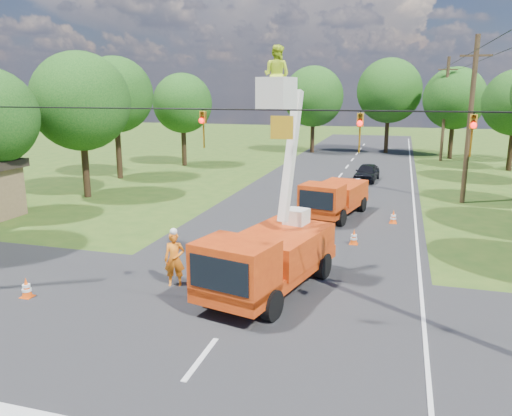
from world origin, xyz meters
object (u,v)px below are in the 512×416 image
(traffic_cone_3, at_px, (26,288))
(tree_far_b, at_px, (389,91))
(traffic_cone_6, at_px, (393,217))
(pole_right_far, at_px, (445,109))
(tree_far_c, at_px, (455,98))
(pole_right_mid, at_px, (470,120))
(distant_car, at_px, (367,172))
(traffic_cone_1, at_px, (314,258))
(traffic_cone_2, at_px, (354,237))
(ground_worker, at_px, (175,259))
(tree_left_e, at_px, (115,95))
(bucket_truck, at_px, (268,244))
(tree_far_a, at_px, (313,97))
(second_truck, at_px, (334,198))
(tree_left_d, at_px, (80,102))
(tree_left_f, at_px, (183,103))

(traffic_cone_3, height_order, tree_far_b, tree_far_b)
(traffic_cone_6, xyz_separation_m, tree_far_b, (-1.47, 31.52, 6.45))
(pole_right_far, xyz_separation_m, tree_far_c, (1.00, 2.00, 0.96))
(traffic_cone_6, height_order, pole_right_mid, pole_right_mid)
(distant_car, height_order, pole_right_mid, pole_right_mid)
(traffic_cone_1, xyz_separation_m, traffic_cone_2, (1.22, 3.37, 0.00))
(traffic_cone_6, height_order, tree_far_b, tree_far_b)
(ground_worker, relative_size, tree_left_e, 0.21)
(bucket_truck, height_order, traffic_cone_3, bucket_truck)
(distant_car, relative_size, tree_far_a, 0.41)
(second_truck, xyz_separation_m, traffic_cone_6, (3.20, -0.49, -0.75))
(traffic_cone_2, relative_size, tree_left_d, 0.08)
(traffic_cone_3, bearing_deg, ground_worker, 28.67)
(tree_left_e, bearing_deg, traffic_cone_2, -33.14)
(tree_far_b, distance_m, tree_far_c, 7.20)
(traffic_cone_6, distance_m, pole_right_mid, 9.02)
(pole_right_far, bearing_deg, pole_right_mid, -90.00)
(pole_right_mid, xyz_separation_m, tree_left_e, (-25.30, 2.00, 1.38))
(tree_far_b, bearing_deg, traffic_cone_3, -102.70)
(tree_left_e, distance_m, tree_left_f, 8.29)
(traffic_cone_3, bearing_deg, distant_car, 70.24)
(second_truck, bearing_deg, traffic_cone_6, 3.78)
(tree_far_a, bearing_deg, bucket_truck, -82.18)
(second_truck, xyz_separation_m, traffic_cone_2, (1.56, -4.79, -0.75))
(traffic_cone_6, xyz_separation_m, tree_left_f, (-19.27, 16.52, 5.33))
(tree_left_f, bearing_deg, traffic_cone_2, -49.74)
(tree_left_e, height_order, tree_far_c, tree_left_e)
(tree_far_b, xyz_separation_m, tree_far_c, (6.50, -3.00, -0.75))
(pole_right_mid, distance_m, tree_left_f, 25.36)
(pole_right_far, bearing_deg, tree_far_c, 63.43)
(tree_far_b, bearing_deg, tree_left_d, -120.96)
(traffic_cone_1, bearing_deg, bucket_truck, -109.76)
(bucket_truck, distance_m, tree_far_c, 40.45)
(distant_car, bearing_deg, traffic_cone_3, -104.01)
(pole_right_mid, xyz_separation_m, tree_far_c, (1.00, 22.00, 0.96))
(traffic_cone_1, distance_m, tree_left_e, 25.27)
(tree_left_d, bearing_deg, traffic_cone_3, -62.17)
(tree_far_a, bearing_deg, traffic_cone_2, -76.96)
(traffic_cone_1, bearing_deg, second_truck, 92.39)
(second_truck, height_order, ground_worker, second_truck)
(second_truck, height_order, traffic_cone_3, second_truck)
(second_truck, bearing_deg, tree_left_d, -171.23)
(second_truck, distance_m, tree_far_b, 31.60)
(distant_car, xyz_separation_m, tree_far_a, (-7.22, 16.91, 5.52))
(tree_far_a, bearing_deg, ground_worker, -86.90)
(tree_far_a, height_order, tree_far_b, tree_far_b)
(bucket_truck, distance_m, tree_left_d, 20.23)
(pole_right_far, bearing_deg, bucket_truck, -102.10)
(tree_left_e, bearing_deg, traffic_cone_1, -41.33)
(tree_left_d, xyz_separation_m, tree_far_c, (24.50, 27.00, -0.06))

